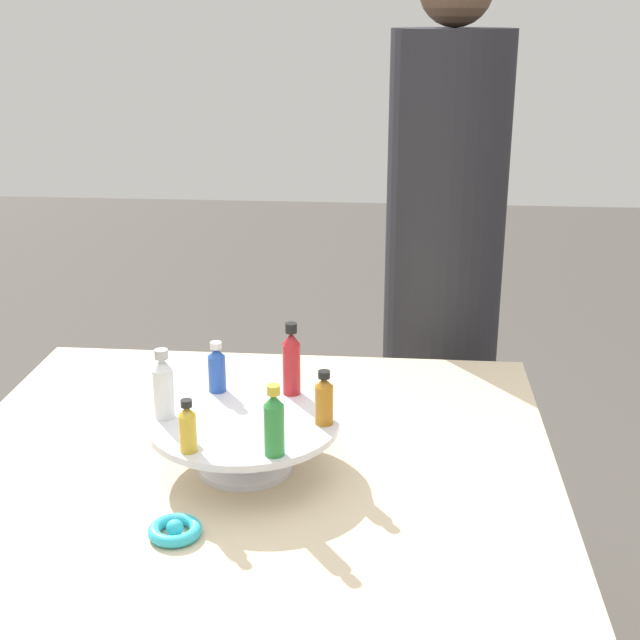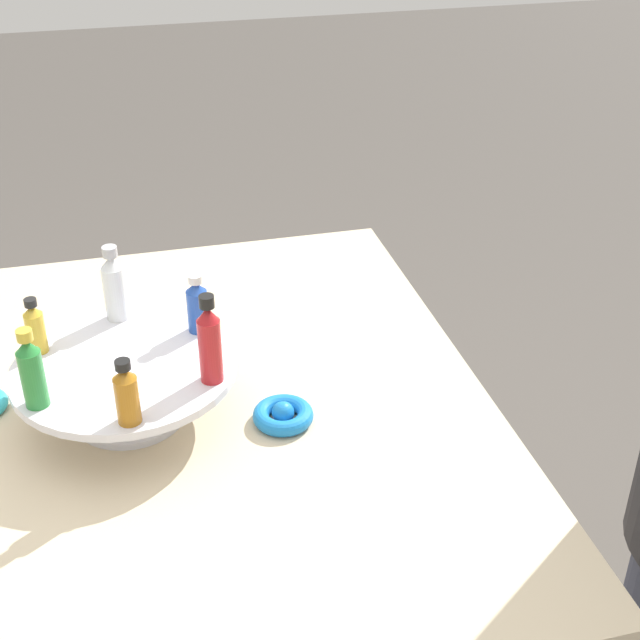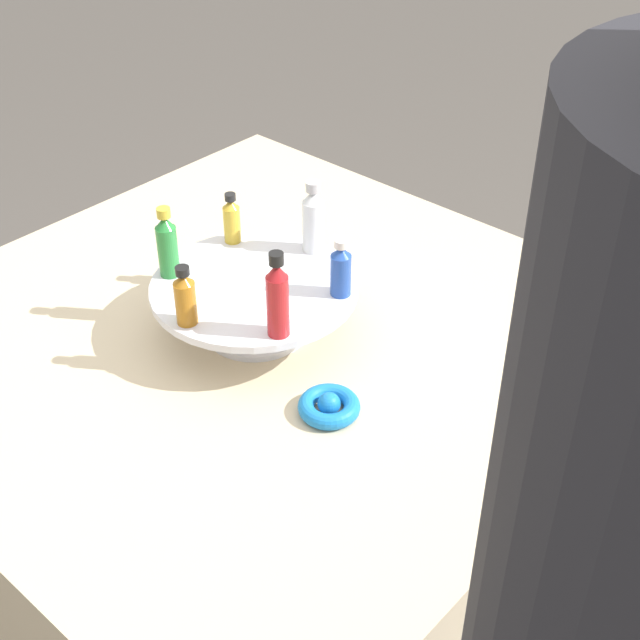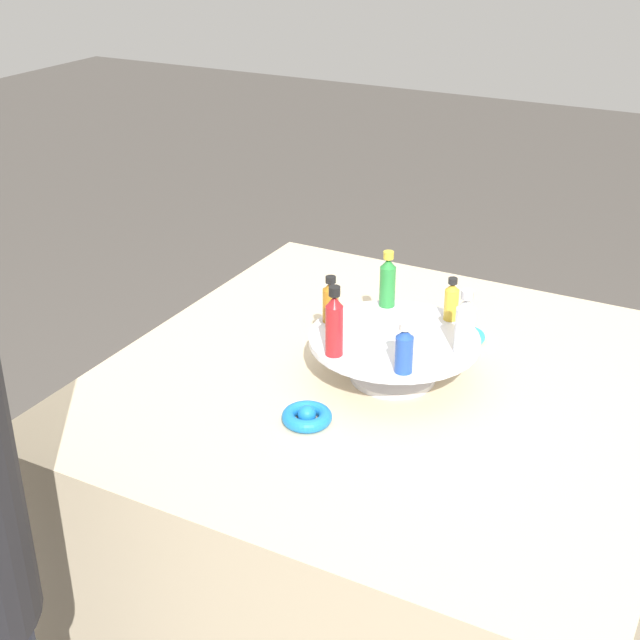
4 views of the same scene
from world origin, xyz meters
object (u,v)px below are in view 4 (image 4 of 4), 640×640
at_px(bottle_gold, 451,301).
at_px(ribbon_bow_teal, 466,336).
at_px(display_stand, 394,348).
at_px(bottle_red, 334,324).
at_px(bottle_clear, 465,324).
at_px(bottle_amber, 330,301).
at_px(bottle_green, 388,281).
at_px(bottle_blue, 404,349).
at_px(ribbon_bow_blue, 307,416).

bearing_deg(bottle_gold, ribbon_bow_teal, 88.55).
relative_size(display_stand, bottle_red, 2.42).
bearing_deg(bottle_clear, bottle_amber, -179.78).
xyz_separation_m(bottle_green, bottle_blue, (0.13, -0.23, -0.01)).
distance_m(bottle_gold, bottle_clear, 0.13).
bearing_deg(display_stand, bottle_gold, 60.22).
relative_size(bottle_amber, bottle_red, 0.70).
bearing_deg(ribbon_bow_blue, ribbon_bow_teal, 72.10).
height_order(display_stand, bottle_gold, bottle_gold).
height_order(bottle_amber, bottle_red, bottle_red).
xyz_separation_m(bottle_red, ribbon_bow_teal, (0.13, 0.32, -0.14)).
height_order(bottle_blue, bottle_clear, bottle_clear).
relative_size(display_stand, bottle_green, 2.77).
height_order(display_stand, ribbon_bow_blue, display_stand).
height_order(bottle_red, ribbon_bow_blue, bottle_red).
distance_m(bottle_clear, ribbon_bow_blue, 0.32).
relative_size(display_stand, bottle_gold, 3.71).
bearing_deg(bottle_amber, display_stand, 0.22).
relative_size(bottle_green, bottle_clear, 0.95).
xyz_separation_m(display_stand, bottle_clear, (0.13, 0.00, 0.08)).
relative_size(display_stand, bottle_blue, 3.44).
xyz_separation_m(bottle_clear, ribbon_bow_teal, (-0.06, 0.21, -0.13)).
bearing_deg(ribbon_bow_teal, bottle_gold, -91.45).
bearing_deg(display_stand, ribbon_bow_blue, -107.90).
height_order(bottle_gold, ribbon_bow_teal, bottle_gold).
relative_size(bottle_red, bottle_clear, 1.09).
relative_size(bottle_clear, ribbon_bow_blue, 1.37).
distance_m(bottle_green, bottle_amber, 0.13).
xyz_separation_m(bottle_gold, ribbon_bow_teal, (0.00, 0.10, -0.12)).
relative_size(bottle_red, bottle_blue, 1.42).
bearing_deg(bottle_gold, bottle_red, -119.78).
xyz_separation_m(display_stand, bottle_amber, (-0.13, -0.00, 0.07)).
xyz_separation_m(bottle_amber, bottle_red, (0.07, -0.11, 0.02)).
height_order(bottle_gold, bottle_red, bottle_red).
xyz_separation_m(bottle_red, ribbon_bow_blue, (-0.00, -0.10, -0.14)).
relative_size(bottle_blue, bottle_clear, 0.77).
distance_m(bottle_gold, ribbon_bow_blue, 0.37).
xyz_separation_m(bottle_green, bottle_clear, (0.20, -0.11, 0.00)).
bearing_deg(bottle_red, display_stand, 60.22).
relative_size(bottle_blue, ribbon_bow_blue, 1.05).
distance_m(display_stand, bottle_red, 0.16).
distance_m(bottle_gold, ribbon_bow_teal, 0.15).
bearing_deg(bottle_red, ribbon_bow_teal, 67.67).
distance_m(display_stand, bottle_clear, 0.15).
distance_m(bottle_green, bottle_blue, 0.26).
height_order(bottle_green, bottle_clear, bottle_clear).
xyz_separation_m(bottle_blue, bottle_clear, (0.07, 0.11, 0.01)).
distance_m(bottle_gold, bottle_amber, 0.23).
xyz_separation_m(bottle_blue, ribbon_bow_blue, (-0.13, -0.10, -0.12)).
distance_m(ribbon_bow_teal, ribbon_bow_blue, 0.44).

